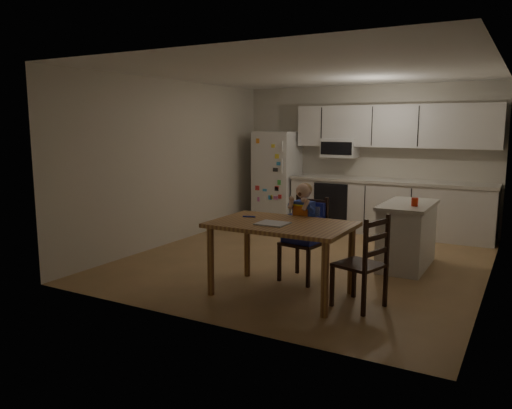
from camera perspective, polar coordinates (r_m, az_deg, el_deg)
The scene contains 10 objects.
room at distance 7.12m, azimuth 7.53°, elevation 4.40°, with size 4.52×5.01×2.51m.
refrigerator at distance 9.31m, azimuth 2.42°, elevation 3.10°, with size 0.72×0.70×1.70m, color silver.
kitchen_run at distance 8.67m, azimuth 14.89°, elevation 2.54°, with size 3.37×0.62×2.15m.
kitchen_island at distance 6.73m, azimuth 16.88°, elevation -3.34°, with size 0.59×1.13×0.83m.
red_cup at distance 6.44m, azimuth 17.69°, elevation 0.28°, with size 0.08×0.08×0.10m, color red.
dining_table at distance 5.34m, azimuth 2.93°, elevation -3.22°, with size 1.48×0.95×0.79m.
napkin at distance 5.25m, azimuth 1.91°, elevation -2.17°, with size 0.32×0.27×0.01m, color #B9B9BF.
toddler_spoon at distance 5.63m, azimuth -0.92°, elevation -1.38°, with size 0.02×0.02×0.12m, color #2631B2.
chair_booster at distance 5.89m, azimuth 5.66°, elevation -1.95°, with size 0.49×0.49×1.16m.
chair_side at distance 5.07m, azimuth 12.66°, elevation -5.86°, with size 0.52×0.52×0.95m.
Camera 1 is at (2.62, -6.12, 1.83)m, focal length 35.00 mm.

